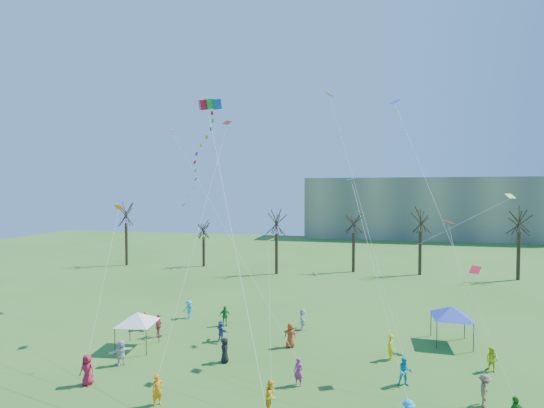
% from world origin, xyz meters
% --- Properties ---
extents(distant_building, '(60.00, 14.00, 15.00)m').
position_xyz_m(distant_building, '(22.00, 82.00, 7.50)').
color(distant_building, gray).
rests_on(distant_building, ground).
extents(bare_tree_row, '(72.10, 8.95, 10.53)m').
position_xyz_m(bare_tree_row, '(2.88, 36.67, 6.79)').
color(bare_tree_row, black).
rests_on(bare_tree_row, ground).
extents(big_box_kite, '(4.54, 6.50, 20.56)m').
position_xyz_m(big_box_kite, '(-6.89, 7.40, 14.03)').
color(big_box_kite, red).
rests_on(big_box_kite, ground).
extents(canopy_tent_white, '(3.59, 3.59, 2.72)m').
position_xyz_m(canopy_tent_white, '(-12.00, 6.99, 2.30)').
color(canopy_tent_white, '#3F3F44').
rests_on(canopy_tent_white, ground).
extents(canopy_tent_blue, '(3.88, 3.88, 2.91)m').
position_xyz_m(canopy_tent_blue, '(11.27, 12.84, 2.46)').
color(canopy_tent_blue, '#3F3F44').
rests_on(canopy_tent_blue, ground).
extents(festival_crowd, '(27.35, 14.39, 1.86)m').
position_xyz_m(festival_crowd, '(-1.94, 7.01, 0.87)').
color(festival_crowd, '#B41635').
rests_on(festival_crowd, ground).
extents(small_kites_aloft, '(31.89, 16.64, 30.81)m').
position_xyz_m(small_kites_aloft, '(0.83, 11.39, 12.79)').
color(small_kites_aloft, orange).
rests_on(small_kites_aloft, ground).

